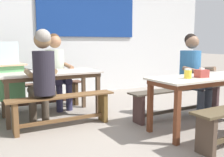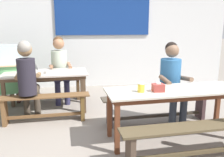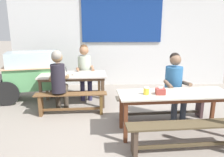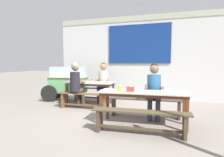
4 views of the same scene
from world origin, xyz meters
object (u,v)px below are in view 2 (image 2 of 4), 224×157
object	(u,v)px
bench_near_front	(196,137)
dining_table_near	(175,95)
bench_far_back	(49,87)
bench_far_front	(44,105)
person_left_back_turned	(27,77)
condiment_jar	(141,88)
soup_bowl	(48,72)
dining_table_far	(46,76)
person_center_facing	(60,65)
person_right_near_table	(172,78)
tissue_box	(158,88)
bench_near_back	(157,105)

from	to	relation	value
bench_near_front	dining_table_near	bearing A→B (deg)	94.41
bench_far_back	bench_near_front	xyz separation A→B (m)	(2.00, -2.61, 0.02)
bench_far_front	person_left_back_turned	distance (m)	0.54
condiment_jar	soup_bowl	xyz separation A→B (m)	(-1.37, 1.41, -0.04)
dining_table_far	person_center_facing	distance (m)	0.60
person_center_facing	person_left_back_turned	size ratio (longest dim) A/B	1.00
dining_table_near	person_right_near_table	xyz separation A→B (m)	(0.17, 0.55, 0.10)
bench_far_front	tissue_box	size ratio (longest dim) A/B	9.89
bench_far_front	person_center_facing	world-z (taller)	person_center_facing
person_right_near_table	bench_near_back	bearing A→B (deg)	169.13
dining_table_near	soup_bowl	distance (m)	2.29
tissue_box	condiment_jar	world-z (taller)	tissue_box
dining_table_far	bench_far_back	bearing A→B (deg)	93.54
bench_far_front	person_center_facing	distance (m)	1.25
person_left_back_turned	dining_table_near	bearing A→B (deg)	-22.79
dining_table_far	person_right_near_table	xyz separation A→B (m)	(2.08, -0.87, 0.11)
bench_far_back	bench_far_front	bearing A→B (deg)	-86.46
dining_table_far	tissue_box	xyz separation A→B (m)	(1.66, -1.49, 0.13)
bench_near_front	person_center_facing	size ratio (longest dim) A/B	1.37
dining_table_far	bench_near_front	bearing A→B (deg)	-45.80
dining_table_far	tissue_box	bearing A→B (deg)	-42.03
dining_table_far	person_left_back_turned	xyz separation A→B (m)	(-0.21, -0.53, 0.12)
person_center_facing	tissue_box	world-z (taller)	person_center_facing
soup_bowl	dining_table_far	bearing A→B (deg)	124.37
bench_far_front	bench_near_back	world-z (taller)	same
person_center_facing	soup_bowl	xyz separation A→B (m)	(-0.16, -0.63, -0.02)
bench_near_back	dining_table_far	bearing A→B (deg)	156.07
bench_near_front	bench_near_back	bearing A→B (deg)	94.41
bench_far_front	bench_near_front	size ratio (longest dim) A/B	0.81
dining_table_far	dining_table_near	size ratio (longest dim) A/B	0.80
bench_near_back	person_center_facing	world-z (taller)	person_center_facing
bench_far_front	person_left_back_turned	size ratio (longest dim) A/B	1.11
person_right_near_table	condiment_jar	distance (m)	0.90
person_center_facing	bench_near_back	bearing A→B (deg)	-39.72
bench_far_back	soup_bowl	size ratio (longest dim) A/B	11.10
dining_table_far	bench_near_back	world-z (taller)	dining_table_far
dining_table_far	person_left_back_turned	world-z (taller)	person_left_back_turned
dining_table_near	soup_bowl	xyz separation A→B (m)	(-1.86, 1.34, 0.10)
bench_far_back	tissue_box	size ratio (longest dim) A/B	9.77
soup_bowl	tissue_box	bearing A→B (deg)	-41.37
dining_table_far	condiment_jar	xyz separation A→B (m)	(1.43, -1.49, 0.14)
bench_near_front	condiment_jar	bearing A→B (deg)	135.57
dining_table_near	tissue_box	world-z (taller)	tissue_box
dining_table_far	person_center_facing	bearing A→B (deg)	68.07
person_center_facing	person_left_back_turned	bearing A→B (deg)	-111.53
bench_near_front	tissue_box	distance (m)	0.77
bench_far_front	tissue_box	bearing A→B (deg)	-29.02
bench_near_back	tissue_box	bearing A→B (deg)	-107.92
bench_far_front	bench_near_front	bearing A→B (deg)	-36.47
dining_table_near	person_center_facing	size ratio (longest dim) A/B	1.44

